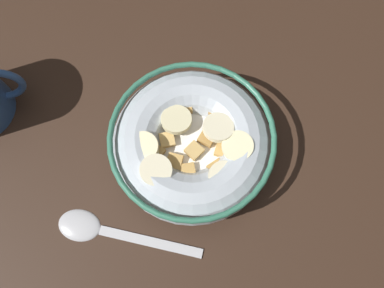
# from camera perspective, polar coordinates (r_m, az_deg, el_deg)

# --- Properties ---
(ground_plane) EXTENTS (0.96, 0.96, 0.02)m
(ground_plane) POSITION_cam_1_polar(r_m,az_deg,el_deg) (0.42, 0.00, -1.64)
(ground_plane) COLOR #332116
(cereal_bowl) EXTENTS (0.17, 0.17, 0.06)m
(cereal_bowl) POSITION_cam_1_polar(r_m,az_deg,el_deg) (0.39, 0.00, -0.02)
(cereal_bowl) COLOR #B2BCC6
(cereal_bowl) RESTS_ON ground_plane
(spoon) EXTENTS (0.15, 0.09, 0.01)m
(spoon) POSITION_cam_1_polar(r_m,az_deg,el_deg) (0.41, -14.86, -12.79)
(spoon) COLOR #B7B7BC
(spoon) RESTS_ON ground_plane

